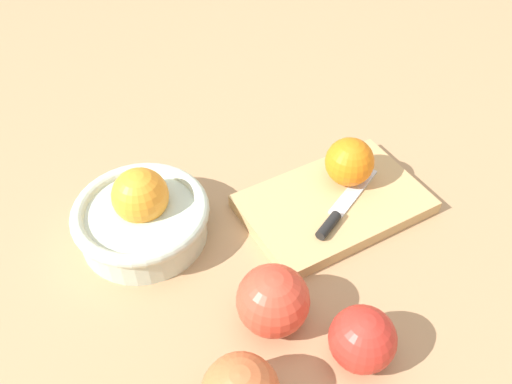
# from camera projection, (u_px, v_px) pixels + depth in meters

# --- Properties ---
(ground_plane) EXTENTS (2.40, 2.40, 0.00)m
(ground_plane) POSITION_uv_depth(u_px,v_px,m) (272.00, 259.00, 0.71)
(ground_plane) COLOR tan
(bowl) EXTENTS (0.18, 0.18, 0.10)m
(bowl) POSITION_uv_depth(u_px,v_px,m) (142.00, 216.00, 0.71)
(bowl) COLOR beige
(bowl) RESTS_ON ground_plane
(cutting_board) EXTENTS (0.26, 0.18, 0.02)m
(cutting_board) POSITION_uv_depth(u_px,v_px,m) (334.00, 204.00, 0.76)
(cutting_board) COLOR tan
(cutting_board) RESTS_ON ground_plane
(orange_on_board) EXTENTS (0.07, 0.07, 0.07)m
(orange_on_board) POSITION_uv_depth(u_px,v_px,m) (349.00, 162.00, 0.76)
(orange_on_board) COLOR orange
(orange_on_board) RESTS_ON cutting_board
(knife) EXTENTS (0.14, 0.09, 0.01)m
(knife) POSITION_uv_depth(u_px,v_px,m) (339.00, 209.00, 0.74)
(knife) COLOR silver
(knife) RESTS_ON cutting_board
(apple_front_center) EXTENTS (0.07, 0.07, 0.07)m
(apple_front_center) POSITION_uv_depth(u_px,v_px,m) (362.00, 339.00, 0.59)
(apple_front_center) COLOR red
(apple_front_center) RESTS_ON ground_plane
(apple_front_left_2) EXTENTS (0.08, 0.08, 0.08)m
(apple_front_left_2) POSITION_uv_depth(u_px,v_px,m) (273.00, 301.00, 0.62)
(apple_front_left_2) COLOR #D6422D
(apple_front_left_2) RESTS_ON ground_plane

